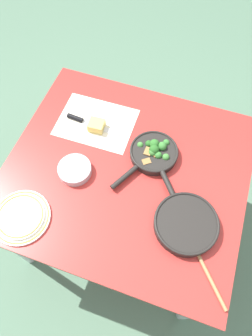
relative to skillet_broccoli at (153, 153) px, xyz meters
name	(u,v)px	position (x,y,z in m)	size (l,w,h in m)	color
ground_plane	(126,221)	(-0.10, -0.12, -0.78)	(14.00, 14.00, 0.00)	#51755B
dining_table_red	(126,178)	(-0.10, -0.12, -0.11)	(1.11, 1.01, 0.75)	#B72D28
skillet_broccoli	(153,153)	(0.00, 0.00, 0.00)	(0.25, 0.36, 0.08)	black
skillet_eggs	(186,223)	(0.23, -0.28, 0.00)	(0.31, 0.34, 0.05)	black
wooden_spoon	(199,257)	(0.31, -0.39, -0.02)	(0.24, 0.28, 0.02)	#A87A4C
parchment_sheet	(96,122)	(-0.33, 0.09, -0.03)	(0.39, 0.29, 0.00)	silver
grater_knife	(86,122)	(-0.38, 0.07, -0.02)	(0.29, 0.05, 0.02)	silver
cheese_block	(97,126)	(-0.31, 0.06, 0.00)	(0.08, 0.07, 0.05)	#E0C15B
dinner_plate_stack	(21,217)	(-0.44, -0.48, -0.01)	(0.25, 0.25, 0.03)	white
prep_bowl_steel	(75,170)	(-0.31, -0.20, -0.01)	(0.15, 0.15, 0.04)	#B7B7BC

